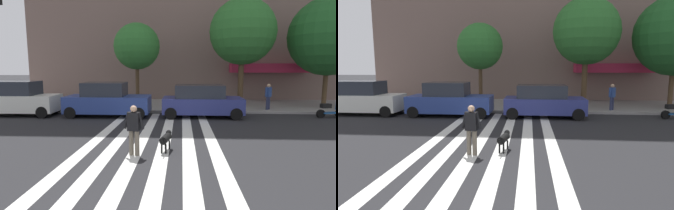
% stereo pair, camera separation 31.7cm
% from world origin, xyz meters
% --- Properties ---
extents(ground_plane, '(160.00, 160.00, 0.00)m').
position_xyz_m(ground_plane, '(0.00, 6.96, 0.00)').
color(ground_plane, '#232326').
extents(sidewalk_far, '(80.00, 6.00, 0.15)m').
position_xyz_m(sidewalk_far, '(0.00, 16.92, 0.07)').
color(sidewalk_far, gray).
rests_on(sidewalk_far, ground_plane).
extents(crosswalk_stripes, '(4.95, 13.32, 0.01)m').
position_xyz_m(crosswalk_stripes, '(-0.05, 6.96, 0.00)').
color(crosswalk_stripes, silver).
rests_on(crosswalk_stripes, ground_plane).
extents(parked_car_near_curb, '(4.67, 1.88, 2.02)m').
position_xyz_m(parked_car_near_curb, '(-8.64, 12.69, 0.97)').
color(parked_car_near_curb, silver).
rests_on(parked_car_near_curb, ground_plane).
extents(parked_car_behind_first, '(4.81, 2.01, 1.96)m').
position_xyz_m(parked_car_behind_first, '(-3.24, 12.69, 0.93)').
color(parked_car_behind_first, navy).
rests_on(parked_car_behind_first, ground_plane).
extents(parked_car_third_in_line, '(4.51, 1.97, 1.83)m').
position_xyz_m(parked_car_third_in_line, '(2.17, 12.69, 0.90)').
color(parked_car_third_in_line, navy).
rests_on(parked_car_third_in_line, ground_plane).
extents(parked_scooter, '(1.62, 0.61, 1.11)m').
position_xyz_m(parked_scooter, '(9.39, 12.78, 0.48)').
color(parked_scooter, black).
rests_on(parked_scooter, ground_plane).
extents(street_tree_nearest, '(3.15, 3.15, 5.66)m').
position_xyz_m(street_tree_nearest, '(-2.04, 16.10, 4.22)').
color(street_tree_nearest, '#4C3823').
rests_on(street_tree_nearest, sidewalk_far).
extents(street_tree_middle, '(4.34, 4.34, 7.17)m').
position_xyz_m(street_tree_middle, '(5.03, 15.92, 5.13)').
color(street_tree_middle, '#4C3823').
rests_on(street_tree_middle, sidewalk_far).
extents(street_tree_further, '(5.08, 5.08, 7.19)m').
position_xyz_m(street_tree_further, '(10.55, 15.81, 4.80)').
color(street_tree_further, '#4C3823').
rests_on(street_tree_further, sidewalk_far).
extents(pedestrian_dog_walker, '(0.71, 0.31, 1.64)m').
position_xyz_m(pedestrian_dog_walker, '(-0.49, 5.77, 0.93)').
color(pedestrian_dog_walker, '#6B6051').
rests_on(pedestrian_dog_walker, ground_plane).
extents(dog_on_leash, '(0.40, 1.09, 0.65)m').
position_xyz_m(dog_on_leash, '(0.51, 6.27, 0.44)').
color(dog_on_leash, black).
rests_on(dog_on_leash, ground_plane).
extents(pedestrian_bystander, '(0.57, 0.55, 1.64)m').
position_xyz_m(pedestrian_bystander, '(6.52, 14.66, 1.08)').
color(pedestrian_bystander, '#282D4C').
rests_on(pedestrian_bystander, sidewalk_far).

